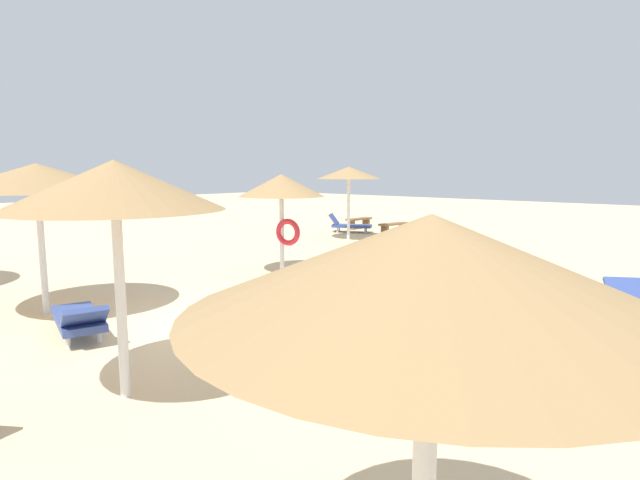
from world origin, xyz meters
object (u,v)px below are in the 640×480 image
object	(u,v)px
lounger_1	(329,277)
lounger_4	(640,308)
lounger_0	(79,318)
lounger_3	(349,225)
parasol_6	(115,186)
bench_1	(394,226)
parasol_0	(37,178)
parasol_3	(349,173)
bench_0	(359,221)
parasol_1	(282,187)
parasol_2	(430,267)

from	to	relation	value
lounger_1	lounger_4	xyz separation A→B (m)	(5.79, 1.48, 0.00)
lounger_0	lounger_3	distance (m)	15.04
parasol_6	bench_1	bearing A→B (deg)	111.34
parasol_0	parasol_3	bearing A→B (deg)	99.48
parasol_3	lounger_0	world-z (taller)	parasol_3
lounger_0	bench_1	world-z (taller)	lounger_0
parasol_0	lounger_4	size ratio (longest dim) A/B	1.61
parasol_0	lounger_1	size ratio (longest dim) A/B	1.66
lounger_3	bench_0	world-z (taller)	lounger_3
parasol_1	lounger_0	world-z (taller)	parasol_1
bench_1	lounger_4	bearing A→B (deg)	-38.46
parasol_0	parasol_6	world-z (taller)	parasol_0
lounger_3	lounger_0	bearing A→B (deg)	-69.40
parasol_2	bench_1	world-z (taller)	parasol_2
parasol_2	parasol_3	world-z (taller)	parasol_3
parasol_6	lounger_3	world-z (taller)	parasol_6
parasol_1	parasol_6	distance (m)	7.47
parasol_2	bench_0	size ratio (longest dim) A/B	1.65
parasol_1	lounger_1	world-z (taller)	parasol_1
parasol_2	parasol_6	world-z (taller)	parasol_6
parasol_1	parasol_2	bearing A→B (deg)	-41.39
parasol_3	bench_0	world-z (taller)	parasol_3
lounger_3	bench_0	size ratio (longest dim) A/B	1.27
parasol_1	parasol_3	xyz separation A→B (m)	(-2.73, 6.38, 0.31)
parasol_1	bench_0	bearing A→B (deg)	115.69
lounger_4	bench_0	distance (m)	15.40
parasol_0	lounger_3	distance (m)	14.46
parasol_0	lounger_3	size ratio (longest dim) A/B	1.64
parasol_3	bench_0	bearing A→B (deg)	120.30
parasol_2	bench_0	world-z (taller)	parasol_2
parasol_0	lounger_4	bearing A→B (deg)	36.57
parasol_2	parasol_3	bearing A→B (deg)	128.76
parasol_2	parasol_3	distance (m)	17.45
parasol_0	lounger_1	world-z (taller)	parasol_0
lounger_1	lounger_3	world-z (taller)	lounger_3
parasol_3	bench_1	world-z (taller)	parasol_3
parasol_3	parasol_0	bearing A→B (deg)	-80.52
lounger_0	lounger_3	bearing A→B (deg)	110.60
parasol_3	bench_0	xyz separation A→B (m)	(-1.94, 3.32, -2.22)
lounger_1	lounger_0	bearing A→B (deg)	-100.94
lounger_0	lounger_3	size ratio (longest dim) A/B	1.04
parasol_0	parasol_6	xyz separation A→B (m)	(4.49, -0.86, -0.04)
parasol_3	lounger_4	world-z (taller)	parasol_3
lounger_4	bench_1	xyz separation A→B (m)	(-10.14, 8.05, 0.03)
bench_1	parasol_1	bearing A→B (deg)	-75.93
lounger_1	bench_0	size ratio (longest dim) A/B	1.26
parasol_3	parasol_2	bearing A→B (deg)	-51.24
parasol_3	lounger_4	size ratio (longest dim) A/B	1.44
parasol_0	parasol_2	distance (m)	9.08
bench_0	lounger_1	bearing A→B (deg)	-56.73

